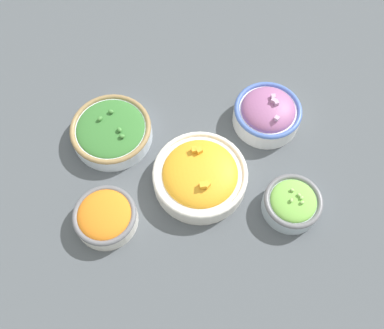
# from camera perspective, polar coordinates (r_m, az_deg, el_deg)

# --- Properties ---
(ground_plane) EXTENTS (3.00, 3.00, 0.00)m
(ground_plane) POSITION_cam_1_polar(r_m,az_deg,el_deg) (0.98, -0.00, -0.78)
(ground_plane) COLOR #4C5156
(bowl_squash) EXTENTS (0.21, 0.21, 0.07)m
(bowl_squash) POSITION_cam_1_polar(r_m,az_deg,el_deg) (0.94, 1.08, -1.45)
(bowl_squash) COLOR silver
(bowl_squash) RESTS_ON ground_plane
(bowl_broccoli) EXTENTS (0.19, 0.19, 0.06)m
(bowl_broccoli) POSITION_cam_1_polar(r_m,az_deg,el_deg) (1.01, -10.71, 4.45)
(bowl_broccoli) COLOR silver
(bowl_broccoli) RESTS_ON ground_plane
(bowl_carrots) EXTENTS (0.13, 0.13, 0.05)m
(bowl_carrots) POSITION_cam_1_polar(r_m,az_deg,el_deg) (0.92, -11.50, -6.80)
(bowl_carrots) COLOR silver
(bowl_carrots) RESTS_ON ground_plane
(bowl_red_onion) EXTENTS (0.16, 0.16, 0.08)m
(bowl_red_onion) POSITION_cam_1_polar(r_m,az_deg,el_deg) (1.03, 10.01, 6.80)
(bowl_red_onion) COLOR white
(bowl_red_onion) RESTS_ON ground_plane
(bowl_lettuce) EXTENTS (0.13, 0.13, 0.06)m
(bowl_lettuce) POSITION_cam_1_polar(r_m,az_deg,el_deg) (0.94, 13.22, -5.00)
(bowl_lettuce) COLOR #B2C1CC
(bowl_lettuce) RESTS_ON ground_plane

